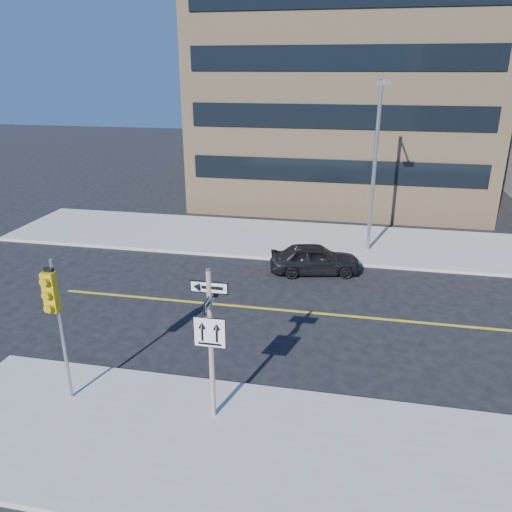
% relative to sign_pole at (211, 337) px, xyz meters
% --- Properties ---
extents(ground, '(120.00, 120.00, 0.00)m').
position_rel_sign_pole_xyz_m(ground, '(0.00, 2.51, -2.44)').
color(ground, black).
rests_on(ground, ground).
extents(sign_pole, '(0.92, 0.92, 4.06)m').
position_rel_sign_pole_xyz_m(sign_pole, '(0.00, 0.00, 0.00)').
color(sign_pole, beige).
rests_on(sign_pole, near_sidewalk).
extents(traffic_signal, '(0.32, 0.45, 4.00)m').
position_rel_sign_pole_xyz_m(traffic_signal, '(-4.00, -0.15, 0.59)').
color(traffic_signal, gray).
rests_on(traffic_signal, near_sidewalk).
extents(parked_car_a, '(2.35, 4.16, 1.33)m').
position_rel_sign_pole_xyz_m(parked_car_a, '(1.67, 10.40, -1.77)').
color(parked_car_a, black).
rests_on(parked_car_a, ground).
extents(streetlight_a, '(0.55, 2.25, 8.00)m').
position_rel_sign_pole_xyz_m(streetlight_a, '(4.00, 13.27, 2.32)').
color(streetlight_a, gray).
rests_on(streetlight_a, far_sidewalk).
extents(building_brick, '(18.00, 18.00, 18.00)m').
position_rel_sign_pole_xyz_m(building_brick, '(2.00, 27.51, 6.56)').
color(building_brick, tan).
rests_on(building_brick, ground).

